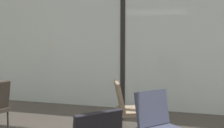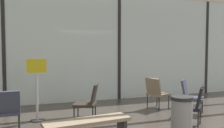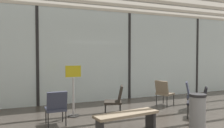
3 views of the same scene
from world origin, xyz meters
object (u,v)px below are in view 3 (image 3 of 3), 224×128
lounge_chair_2 (164,91)px  lounge_chair_3 (116,99)px  trash_bin (197,113)px  parked_airplane (74,50)px  lounge_chair_4 (199,100)px  lounge_chair_0 (192,94)px  waiting_bench (127,118)px  lounge_chair_1 (56,106)px  info_sign (73,93)px

lounge_chair_2 → lounge_chair_3: bearing=84.5°
lounge_chair_3 → trash_bin: size_ratio=1.01×
lounge_chair_3 → trash_bin: (1.17, -1.92, -0.06)m
parked_airplane → lounge_chair_4: (1.65, -7.71, -1.55)m
lounge_chair_2 → lounge_chair_3: size_ratio=1.00×
lounge_chair_0 → waiting_bench: 3.24m
lounge_chair_1 → waiting_bench: bearing=138.4°
lounge_chair_3 → trash_bin: lounge_chair_3 is taller
lounge_chair_2 → lounge_chair_0: bearing=-164.2°
lounge_chair_0 → trash_bin: (-1.44, -1.74, -0.06)m
lounge_chair_3 → waiting_bench: size_ratio=0.57×
lounge_chair_1 → info_sign: (0.60, 0.70, 0.18)m
lounge_chair_3 → lounge_chair_2: bearing=128.8°
lounge_chair_2 → lounge_chair_4: size_ratio=1.00×
lounge_chair_4 → parked_airplane: bearing=-124.1°
info_sign → parked_airplane: bearing=76.2°
parked_airplane → trash_bin: (0.76, -8.56, -1.61)m
lounge_chair_4 → trash_bin: bearing=-2.4°
lounge_chair_4 → trash_bin: lounge_chair_4 is taller
lounge_chair_1 → lounge_chair_4: size_ratio=1.00×
waiting_bench → info_sign: bearing=-75.6°
trash_bin → waiting_bench: bearing=162.4°
parked_airplane → lounge_chair_0: parked_airplane is taller
lounge_chair_3 → lounge_chair_4: bearing=85.6°
lounge_chair_2 → trash_bin: (-0.88, -2.49, -0.06)m
lounge_chair_0 → lounge_chair_1: same height
parked_airplane → lounge_chair_0: size_ratio=14.92×
trash_bin → info_sign: 3.30m
lounge_chair_0 → trash_bin: bearing=-176.1°
lounge_chair_3 → waiting_bench: lounge_chair_3 is taller
lounge_chair_3 → lounge_chair_0: bearing=109.4°
lounge_chair_3 → waiting_bench: bearing=8.4°
lounge_chair_0 → lounge_chair_4: size_ratio=1.00×
lounge_chair_1 → lounge_chair_3: bearing=-171.8°
info_sign → waiting_bench: bearing=-68.7°
waiting_bench → lounge_chair_1: bearing=-48.5°
lounge_chair_0 → lounge_chair_1: 4.32m
parked_airplane → lounge_chair_3: size_ratio=14.92×
lounge_chair_1 → info_sign: bearing=-130.3°
lounge_chair_1 → trash_bin: lounge_chair_1 is taller
lounge_chair_0 → lounge_chair_2: bearing=80.2°
lounge_chair_2 → lounge_chair_3: (-2.05, -0.57, 0.00)m
lounge_chair_3 → info_sign: bearing=-88.8°
lounge_chair_2 → info_sign: 3.17m
lounge_chair_2 → lounge_chair_4: bearing=159.0°
lounge_chair_1 → info_sign: 0.94m
lounge_chair_0 → lounge_chair_3: same height
parked_airplane → lounge_chair_4: 8.04m
lounge_chair_2 → lounge_chair_4: 1.64m
lounge_chair_2 → info_sign: bearing=71.0°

